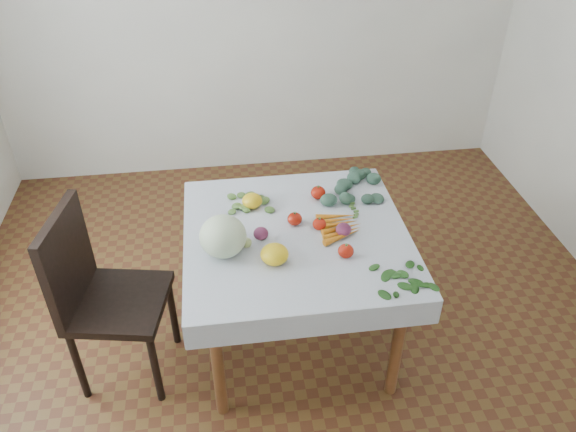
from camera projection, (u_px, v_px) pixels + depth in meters
name	position (u px, v px, depth m)	size (l,w,h in m)	color
ground	(295.00, 336.00, 3.27)	(4.00, 4.00, 0.00)	brown
back_wall	(256.00, 3.00, 4.08)	(4.00, 0.04, 2.70)	beige
table	(296.00, 249.00, 2.89)	(1.00, 1.00, 0.75)	brown
tablecloth	(296.00, 234.00, 2.83)	(1.12, 1.12, 0.01)	white
chair	(97.00, 289.00, 2.76)	(0.53, 0.53, 1.01)	black
cabbage	(223.00, 236.00, 2.64)	(0.22, 0.22, 0.20)	silver
tomato_a	(318.00, 193.00, 3.06)	(0.08, 0.08, 0.07)	#A81A0B
tomato_b	(319.00, 224.00, 2.84)	(0.07, 0.07, 0.06)	#A81A0B
tomato_c	(295.00, 219.00, 2.87)	(0.08, 0.08, 0.07)	#A81A0B
tomato_d	(346.00, 251.00, 2.66)	(0.08, 0.08, 0.07)	#A81A0B
heirloom_back	(252.00, 201.00, 3.00)	(0.11, 0.11, 0.08)	yellow
heirloom_front	(275.00, 254.00, 2.62)	(0.13, 0.13, 0.09)	yellow
onion_a	(261.00, 233.00, 2.77)	(0.08, 0.08, 0.06)	#511737
onion_b	(344.00, 229.00, 2.80)	(0.08, 0.08, 0.07)	#511737
tomatillo_cluster	(235.00, 244.00, 2.72)	(0.15, 0.10, 0.05)	#B3BD6D
carrot_bunch	(341.00, 226.00, 2.85)	(0.22, 0.25, 0.03)	orange
kale_bunch	(350.00, 187.00, 3.13)	(0.40, 0.30, 0.05)	#375A4B
basil_bunch	(403.00, 279.00, 2.54)	(0.25, 0.21, 0.01)	#1E4B17
dill_bunch	(251.00, 202.00, 3.03)	(0.21, 0.21, 0.02)	#5E883E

